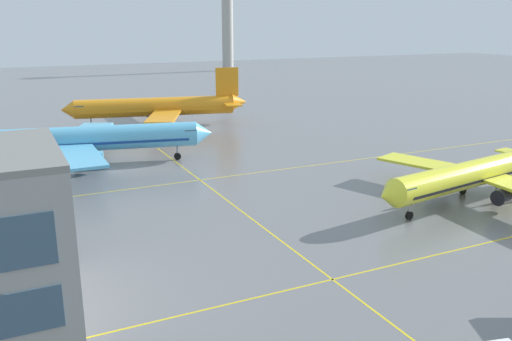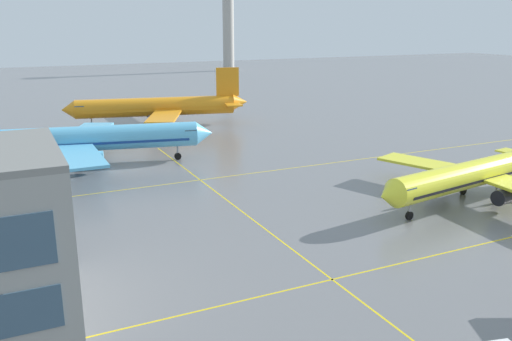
# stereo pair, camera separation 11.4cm
# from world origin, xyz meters

# --- Properties ---
(airliner_second_row) EXTENTS (34.16, 29.17, 10.63)m
(airliner_second_row) POSITION_xyz_m (28.63, 43.77, 3.63)
(airliner_second_row) COLOR yellow
(airliner_second_row) RESTS_ON ground
(airliner_third_row) EXTENTS (39.85, 33.83, 12.46)m
(airliner_third_row) POSITION_xyz_m (-13.24, 83.93, 4.25)
(airliner_third_row) COLOR #5BB7E5
(airliner_third_row) RESTS_ON ground
(airliner_far_left_stand) EXTENTS (40.24, 34.17, 12.58)m
(airliner_far_left_stand) POSITION_xyz_m (6.21, 111.56, 4.30)
(airliner_far_left_stand) COLOR orange
(airliner_far_left_stand) RESTS_ON ground
(taxiway_markings) EXTENTS (133.71, 115.34, 0.01)m
(taxiway_markings) POSITION_xyz_m (0.00, 32.95, 0.00)
(taxiway_markings) COLOR yellow
(taxiway_markings) RESTS_ON ground
(control_tower) EXTENTS (8.82, 8.82, 40.60)m
(control_tower) POSITION_xyz_m (74.96, 236.19, 23.41)
(control_tower) COLOR #ADA89E
(control_tower) RESTS_ON ground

